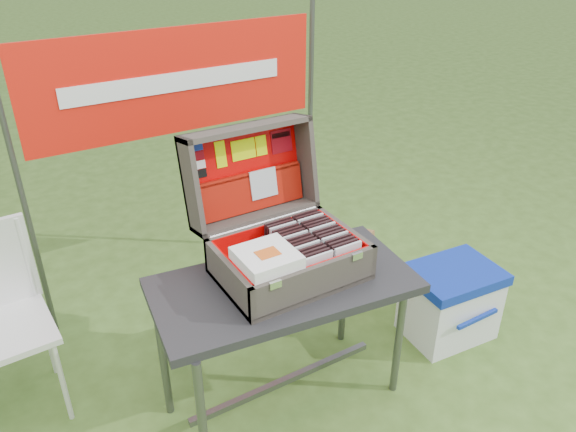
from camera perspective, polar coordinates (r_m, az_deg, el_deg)
ground at (r=2.88m, az=-0.43°, el=-17.85°), size 80.00×80.00×0.00m
table at (r=2.62m, az=-0.42°, el=-12.90°), size 1.17×0.69×0.70m
table_top at (r=2.42m, az=-0.45°, el=-7.06°), size 1.17×0.69×0.04m
table_leg_fl at (r=2.35m, az=-8.67°, el=-20.34°), size 0.04×0.04×0.66m
table_leg_fr at (r=2.74m, az=11.20°, el=-12.00°), size 0.04×0.04×0.66m
table_leg_bl at (r=2.64m, az=-12.56°, el=-13.93°), size 0.04×0.04×0.66m
table_leg_br at (r=3.00m, az=5.68°, el=-7.47°), size 0.04×0.04×0.66m
table_brace at (r=2.78m, az=-0.41°, el=-16.42°), size 0.97×0.03×0.03m
suitcase at (r=2.34m, az=-0.60°, el=0.42°), size 0.60×0.59×0.57m
suitcase_base_bottom at (r=2.44m, az=0.16°, el=-5.77°), size 0.60×0.43×0.02m
suitcase_base_wall_front at (r=2.26m, az=2.84°, el=-6.81°), size 0.60×0.02×0.16m
suitcase_base_wall_back at (r=2.55m, az=-2.20°, el=-2.29°), size 0.60×0.02×0.16m
suitcase_base_wall_left at (r=2.29m, az=-6.05°, el=-6.43°), size 0.02×0.43×0.16m
suitcase_base_wall_right at (r=2.54m, az=5.73°, el=-2.56°), size 0.02×0.43×0.16m
suitcase_liner_floor at (r=2.43m, az=0.16°, el=-5.48°), size 0.55×0.38×0.01m
suitcase_latch_left at (r=2.13m, az=-1.29°, el=-6.99°), size 0.05×0.01×0.03m
suitcase_latch_right at (r=2.31m, az=7.04°, el=-4.06°), size 0.05×0.01×0.03m
suitcase_hinge at (r=2.52m, az=-2.37°, el=-0.61°), size 0.54×0.02×0.02m
suitcase_lid_back at (r=2.59m, az=-4.47°, el=4.65°), size 0.60×0.11×0.43m
suitcase_lid_rim_far at (r=2.48m, az=-4.35°, el=8.89°), size 0.60×0.16×0.05m
suitcase_lid_rim_near at (r=2.58m, az=-3.24°, el=0.07°), size 0.60×0.16×0.05m
suitcase_lid_rim_left at (r=2.42m, az=-9.83°, el=2.89°), size 0.02×0.24×0.45m
suitcase_lid_rim_right at (r=2.66m, az=1.75°, el=5.72°), size 0.02×0.24×0.45m
suitcase_lid_liner at (r=2.57m, az=-4.32°, el=4.60°), size 0.55×0.08×0.37m
suitcase_liner_wall_front at (r=2.26m, az=2.64°, el=-6.39°), size 0.55×0.01×0.14m
suitcase_liner_wall_back at (r=2.53m, az=-2.05°, el=-2.21°), size 0.55×0.01×0.14m
suitcase_liner_wall_left at (r=2.29m, az=-5.73°, el=-6.08°), size 0.01×0.38×0.14m
suitcase_liner_wall_right at (r=2.53m, az=5.47°, el=-2.43°), size 0.01×0.38×0.14m
suitcase_lid_pocket at (r=2.58m, az=-3.86°, el=2.39°), size 0.53×0.06×0.17m
suitcase_pocket_edge at (r=2.55m, az=-4.03°, el=4.20°), size 0.52×0.02×0.02m
suitcase_pocket_cd at (r=2.58m, az=-2.51°, el=3.32°), size 0.13×0.04×0.13m
lid_sticker_cc_a at (r=2.45m, az=-9.31°, el=6.95°), size 0.06×0.01×0.04m
lid_sticker_cc_b at (r=2.46m, az=-9.17°, el=6.05°), size 0.06×0.01×0.04m
lid_sticker_cc_c at (r=2.47m, az=-9.03°, el=5.15°), size 0.06×0.01×0.04m
lid_sticker_cc_d at (r=2.48m, az=-8.89°, el=4.26°), size 0.06×0.01×0.04m
lid_card_neon_tall at (r=2.50m, az=-6.85°, el=6.23°), size 0.05×0.03×0.12m
lid_card_neon_main at (r=2.54m, az=-4.54°, el=6.76°), size 0.12×0.02×0.09m
lid_card_neon_small at (r=2.58m, az=-2.73°, el=7.16°), size 0.05×0.02×0.09m
lid_sticker_band at (r=2.63m, az=-0.67°, el=7.61°), size 0.11×0.02×0.11m
lid_sticker_band_bar at (r=2.63m, az=-0.74°, el=8.25°), size 0.10×0.01×0.02m
cd_left_0 at (r=2.29m, az=3.13°, el=-5.56°), size 0.13×0.01×0.15m
cd_left_1 at (r=2.30m, az=2.80°, el=-5.28°), size 0.13×0.01×0.15m
cd_left_2 at (r=2.32m, az=2.48°, el=-5.00°), size 0.13×0.01×0.15m
cd_left_3 at (r=2.34m, az=2.16°, el=-4.73°), size 0.13×0.01×0.15m
cd_left_4 at (r=2.35m, az=1.85°, el=-4.46°), size 0.13×0.01×0.15m
cd_left_5 at (r=2.37m, az=1.54°, el=-4.19°), size 0.13×0.01×0.15m
cd_left_6 at (r=2.39m, az=1.24°, el=-3.93°), size 0.13×0.01×0.15m
cd_left_7 at (r=2.40m, az=0.94°, el=-3.67°), size 0.13×0.01×0.15m
cd_left_8 at (r=2.42m, az=0.64°, el=-3.42°), size 0.13×0.01×0.15m
cd_left_9 at (r=2.44m, az=0.35°, el=-3.16°), size 0.13×0.01×0.15m
cd_left_10 at (r=2.45m, az=0.06°, el=-2.92°), size 0.13×0.01×0.15m
cd_left_11 at (r=2.47m, az=-0.22°, el=-2.67°), size 0.13×0.01×0.15m
cd_left_12 at (r=2.49m, az=-0.50°, el=-2.43°), size 0.13×0.01×0.15m
cd_left_13 at (r=2.51m, az=-0.78°, el=-2.19°), size 0.13×0.01×0.15m
cd_left_14 at (r=2.52m, az=-1.05°, el=-1.96°), size 0.13×0.01×0.15m
cd_right_0 at (r=2.36m, az=6.06°, el=-4.51°), size 0.13×0.01×0.15m
cd_right_1 at (r=2.38m, az=5.72°, el=-4.25°), size 0.13×0.01×0.15m
cd_right_2 at (r=2.39m, az=5.38°, el=-3.99°), size 0.13×0.01×0.15m
cd_right_3 at (r=2.41m, az=5.06°, el=-3.73°), size 0.13×0.01×0.15m
cd_right_4 at (r=2.42m, az=4.73°, el=-3.48°), size 0.13×0.01×0.15m
cd_right_5 at (r=2.44m, az=4.41°, el=-3.23°), size 0.13×0.01×0.15m
cd_right_6 at (r=2.46m, az=4.10°, el=-2.98°), size 0.13×0.01×0.15m
cd_right_7 at (r=2.47m, az=3.78°, el=-2.74°), size 0.13×0.01×0.15m
cd_right_8 at (r=2.49m, az=3.48°, el=-2.50°), size 0.13×0.01×0.15m
cd_right_9 at (r=2.50m, az=3.17°, el=-2.26°), size 0.13×0.01×0.15m
cd_right_10 at (r=2.52m, az=2.88°, el=-2.02°), size 0.13×0.01×0.15m
cd_right_11 at (r=2.54m, az=2.58°, el=-1.79°), size 0.13×0.01×0.15m
cd_right_12 at (r=2.55m, az=2.29°, el=-1.56°), size 0.13×0.01×0.15m
cd_right_13 at (r=2.57m, az=2.00°, el=-1.34°), size 0.13×0.01×0.15m
cd_right_14 at (r=2.59m, az=1.72°, el=-1.11°), size 0.13×0.01×0.15m
songbook_0 at (r=2.23m, az=-2.18°, el=-4.72°), size 0.22×0.22×0.00m
songbook_1 at (r=2.23m, az=-2.19°, el=-4.62°), size 0.22×0.22×0.00m
songbook_2 at (r=2.23m, az=-2.19°, el=-4.51°), size 0.22×0.22×0.00m
songbook_3 at (r=2.22m, az=-2.19°, el=-4.40°), size 0.22×0.22×0.00m
songbook_4 at (r=2.22m, az=-2.19°, el=-4.29°), size 0.22×0.22×0.00m
songbook_5 at (r=2.22m, az=-2.19°, el=-4.19°), size 0.22×0.22×0.00m
songbook_6 at (r=2.22m, az=-2.20°, el=-4.08°), size 0.22×0.22×0.00m
songbook_7 at (r=2.21m, az=-2.20°, el=-3.97°), size 0.22×0.22×0.00m
songbook_8 at (r=2.21m, az=-2.20°, el=-3.86°), size 0.22×0.22×0.00m
songbook_9 at (r=2.21m, az=-2.20°, el=-3.75°), size 0.22×0.22×0.00m
songbook_graphic at (r=2.20m, az=-2.08°, el=-3.78°), size 0.09×0.07×0.00m
cooler at (r=3.22m, az=16.12°, el=-8.39°), size 0.50×0.40×0.42m
cooler_body at (r=3.23m, az=16.05°, el=-8.79°), size 0.48×0.38×0.36m
cooler_lid at (r=3.11m, az=16.56°, el=-5.72°), size 0.50×0.40×0.06m
cooler_handle at (r=3.11m, az=18.69°, el=-9.87°), size 0.28×0.02×0.02m
chair at (r=2.81m, az=-26.97°, el=-10.67°), size 0.43×0.47×0.90m
chair_seat at (r=2.80m, az=-27.02°, el=-10.50°), size 0.43×0.43×0.03m
chair_leg_fr at (r=2.81m, az=-21.93°, el=-15.31°), size 0.02×0.02×0.46m
chair_leg_br at (r=3.08m, az=-23.25°, el=-11.21°), size 0.02×0.02×0.46m
chair_upright_right at (r=2.85m, az=-25.03°, el=-3.99°), size 0.02×0.02×0.43m
cardboard_box at (r=3.39m, az=6.91°, el=-5.54°), size 0.38×0.23×0.39m
banner_post_left at (r=3.07m, az=-25.41°, el=1.95°), size 0.03×0.03×1.70m
banner_post_right at (r=3.58m, az=2.24°, el=8.44°), size 0.03×0.03×1.70m
banner at (r=3.07m, az=-11.26°, el=13.28°), size 1.60×0.02×0.55m
banner_text at (r=3.06m, az=-11.17°, el=13.23°), size 1.20×0.00×0.10m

